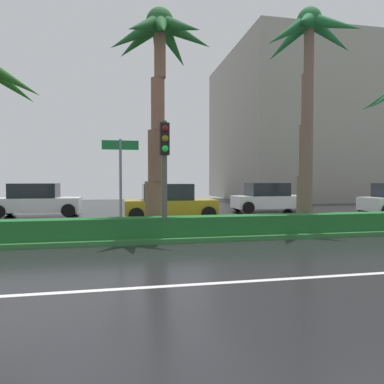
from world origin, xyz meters
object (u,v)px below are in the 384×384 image
Objects in this scene: palm_tree_centre at (159,61)px; traffic_signal_median_right at (165,157)px; street_name_sign at (121,174)px; car_in_traffic_leading at (37,200)px; palm_tree_centre_right at (308,62)px; car_in_traffic_second at (170,203)px; car_in_traffic_third at (269,198)px.

palm_tree_centre is 3.41m from traffic_signal_median_right.
street_name_sign is at bearing 166.44° from traffic_signal_median_right.
street_name_sign reaches higher than car_in_traffic_leading.
palm_tree_centre_right reaches higher than traffic_signal_median_right.
car_in_traffic_third is at bearing 24.71° from car_in_traffic_second.
palm_tree_centre is 1.72× the size of car_in_traffic_second.
car_in_traffic_third is (8.56, 8.42, -1.25)m from street_name_sign.
traffic_signal_median_right is 0.82× the size of car_in_traffic_third.
palm_tree_centre reaches higher than car_in_traffic_third.
car_in_traffic_leading is at bearing 147.03° from palm_tree_centre_right.
palm_tree_centre_right is at bearing -32.97° from car_in_traffic_leading.
palm_tree_centre is at bearing -54.38° from car_in_traffic_leading.
car_in_traffic_third is (12.94, -0.21, 0.00)m from car_in_traffic_leading.
palm_tree_centre is 0.90× the size of palm_tree_centre_right.
traffic_signal_median_right is at bearing -87.10° from palm_tree_centre.
palm_tree_centre reaches higher than traffic_signal_median_right.
traffic_signal_median_right is at bearing -57.54° from car_in_traffic_leading.
car_in_traffic_leading and car_in_traffic_third have the same top height.
palm_tree_centre reaches higher than car_in_traffic_second.
street_name_sign is 12.07m from car_in_traffic_third.
car_in_traffic_second is (0.98, 4.75, -5.00)m from palm_tree_centre.
palm_tree_centre is at bearing -101.69° from car_in_traffic_second.
street_name_sign is 0.70× the size of car_in_traffic_second.
street_name_sign is 0.70× the size of car_in_traffic_leading.
traffic_signal_median_right reaches higher than car_in_traffic_third.
palm_tree_centre_right is at bearing -102.72° from car_in_traffic_third.
palm_tree_centre_right is (5.69, 0.52, 0.52)m from palm_tree_centre.
car_in_traffic_leading is (-5.69, 8.95, -1.77)m from traffic_signal_median_right.
palm_tree_centre is 11.70m from car_in_traffic_third.
street_name_sign reaches higher than car_in_traffic_third.
palm_tree_centre_right reaches higher than car_in_traffic_third.
palm_tree_centre is 2.46× the size of street_name_sign.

